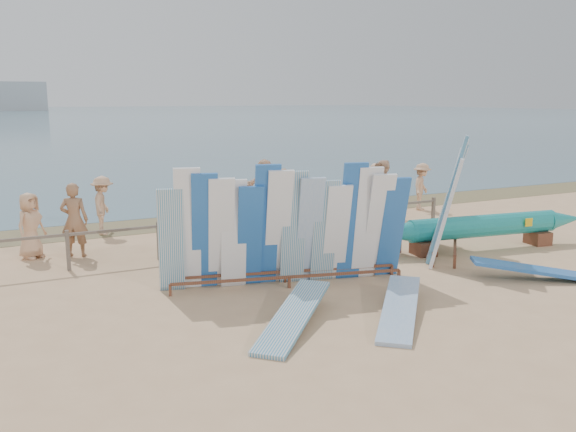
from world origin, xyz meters
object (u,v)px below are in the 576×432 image
stroller (315,221)px  beachgoer_7 (282,194)px  main_surfboard_rack (287,231)px  beachgoer_extra_0 (422,187)px  beachgoer_0 (30,226)px  outrigger_canoe (484,227)px  vendor_table (386,239)px  flat_board_d (538,280)px  beachgoer_3 (103,205)px  flat_board_b (399,317)px  beachgoer_4 (275,202)px  flat_board_e (294,327)px  beachgoer_1 (74,220)px  beachgoer_10 (378,192)px  side_surfboard_rack (447,202)px  beach_chair_left (234,237)px  beachgoer_9 (376,187)px  beachgoer_5 (265,187)px  beach_chair_right (251,232)px  beachgoer_8 (382,189)px

stroller → beachgoer_7: bearing=100.8°
main_surfboard_rack → beachgoer_extra_0: bearing=49.3°
beachgoer_7 → beachgoer_0: beachgoer_7 is taller
outrigger_canoe → vendor_table: vendor_table is taller
flat_board_d → beachgoer_3: size_ratio=1.67×
flat_board_b → beachgoer_4: (0.70, 6.60, 0.95)m
flat_board_e → vendor_table: bearing=82.3°
stroller → beachgoer_1: (-6.16, 0.58, 0.47)m
flat_board_b → beachgoer_1: beachgoer_1 is taller
stroller → beachgoer_10: bearing=34.8°
side_surfboard_rack → flat_board_b: side_surfboard_rack is taller
outrigger_canoe → flat_board_d: outrigger_canoe is taller
beachgoer_4 → beachgoer_extra_0: size_ratio=1.20×
vendor_table → beachgoer_7: size_ratio=0.69×
flat_board_e → beach_chair_left: bearing=122.6°
beachgoer_7 → beachgoer_4: 2.31m
beachgoer_9 → beachgoer_10: size_ratio=0.88×
flat_board_e → flat_board_d: 5.73m
beachgoer_10 → beachgoer_extra_0: bearing=66.6°
outrigger_canoe → beach_chair_left: outrigger_canoe is taller
flat_board_b → beachgoer_extra_0: beachgoer_extra_0 is taller
beachgoer_5 → beachgoer_9: beachgoer_5 is taller
vendor_table → beachgoer_5: (-0.57, 5.88, 0.53)m
beachgoer_10 → beachgoer_7: bearing=-163.2°
beachgoer_0 → flat_board_b: bearing=-94.3°
beach_chair_left → beach_chair_right: beach_chair_left is taller
beach_chair_left → beachgoer_8: bearing=7.3°
beach_chair_left → beach_chair_right: (0.65, 0.41, -0.01)m
beach_chair_right → beachgoer_4: beachgoer_4 is taller
flat_board_d → beachgoer_0: bearing=86.0°
beachgoer_9 → beachgoer_1: (-9.82, -1.92, 0.10)m
stroller → beachgoer_8: beachgoer_8 is taller
flat_board_e → beachgoer_10: bearing=91.1°
beach_chair_left → beachgoer_3: (-2.73, 2.83, 0.57)m
beachgoer_10 → beachgoer_8: 0.58m
outrigger_canoe → beachgoer_10: (-0.33, 4.15, 0.34)m
vendor_table → beachgoer_10: size_ratio=0.61×
flat_board_b → beachgoer_5: (1.71, 9.55, 0.90)m
beachgoer_4 → beachgoer_10: bearing=-163.1°
outrigger_canoe → beachgoer_9: beachgoer_9 is taller
main_surfboard_rack → stroller: bearing=67.7°
outrigger_canoe → flat_board_e: size_ratio=2.29×
flat_board_b → stroller: 6.41m
beach_chair_left → beachgoer_3: bearing=126.2°
outrigger_canoe → main_surfboard_rack: bearing=-167.6°
main_surfboard_rack → beachgoer_10: 7.09m
stroller → main_surfboard_rack: bearing=-111.3°
side_surfboard_rack → flat_board_e: 5.98m
stroller → beachgoer_5: size_ratio=0.58×
side_surfboard_rack → beachgoer_7: bearing=56.7°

